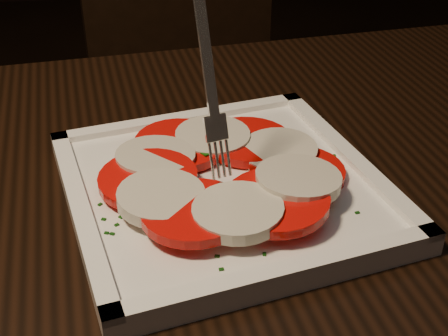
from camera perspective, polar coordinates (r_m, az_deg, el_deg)
chair at (r=1.35m, az=-2.84°, el=9.53°), size 0.49×0.49×0.93m
plate at (r=0.53m, az=0.00°, el=-2.05°), size 0.31×0.31×0.01m
caprese_salad at (r=0.52m, az=-0.00°, el=-0.37°), size 0.21×0.22×0.03m
fork at (r=0.48m, az=-1.72°, el=8.88°), size 0.04×0.06×0.16m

